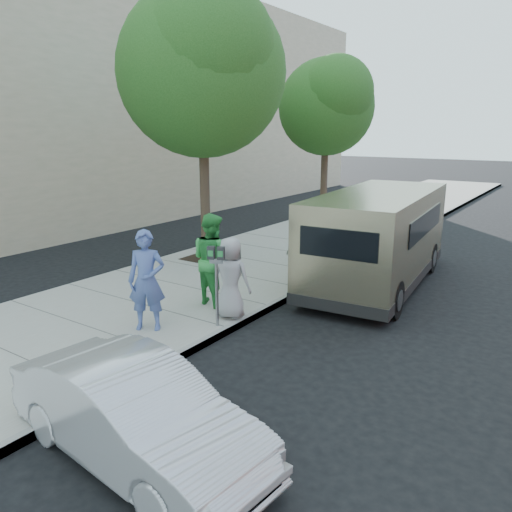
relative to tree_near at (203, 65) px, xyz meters
The scene contains 12 objects.
ground 6.45m from the tree_near, 46.82° to the right, with size 120.00×120.00×0.00m, color black.
sidewalk 6.11m from the tree_near, 62.43° to the right, with size 5.00×60.00×0.15m, color gray.
curb_face 7.02m from the tree_near, 33.03° to the right, with size 0.12×60.00×0.16m, color gray.
tree_near is the anchor object (origin of this frame).
tree_far 7.63m from the tree_near, 90.00° to the left, with size 3.92×3.80×6.49m.
parking_meter 6.77m from the tree_near, 48.33° to the right, with size 0.34×0.23×1.59m.
van 6.58m from the tree_near, ahead, with size 2.69×6.58×2.38m.
sedan 10.34m from the tree_near, 55.74° to the right, with size 1.29×3.71×1.22m, color silver.
person_officer 6.99m from the tree_near, 62.38° to the right, with size 0.71×0.46×1.93m, color #4B61A1.
person_green_shirt 5.91m from the tree_near, 48.69° to the right, with size 0.97×0.76×2.00m, color green.
person_gray_shirt 6.67m from the tree_near, 44.70° to the right, with size 0.81×0.53×1.66m, color #9B9B9D.
person_striped_polo 5.78m from the tree_near, ahead, with size 0.92×0.38×1.57m, color gray.
Camera 1 is at (7.01, -8.65, 3.90)m, focal length 35.00 mm.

